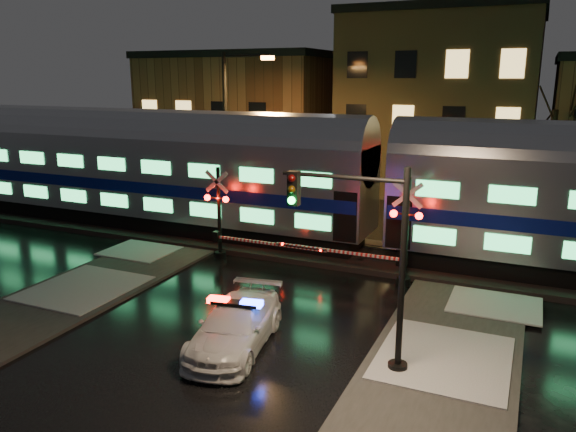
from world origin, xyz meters
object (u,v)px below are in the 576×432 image
object	(u,v)px
crossing_signal_left	(226,223)
streetlight	(230,125)
crossing_signal_right	(396,241)
traffic_light	(369,264)
police_car	(236,326)

from	to	relation	value
crossing_signal_left	streetlight	world-z (taller)	streetlight
crossing_signal_right	crossing_signal_left	bearing A→B (deg)	-179.97
crossing_signal_right	traffic_light	world-z (taller)	traffic_light
crossing_signal_left	traffic_light	xyz separation A→B (m)	(8.08, -6.44, 1.30)
police_car	traffic_light	xyz separation A→B (m)	(3.79, 0.43, 2.28)
crossing_signal_left	streetlight	size ratio (longest dim) A/B	0.63
traffic_light	streetlight	distance (m)	17.63
traffic_light	streetlight	xyz separation A→B (m)	(-11.55, 13.14, 2.21)
crossing_signal_right	traffic_light	xyz separation A→B (m)	(0.77, -6.44, 1.24)
police_car	crossing_signal_right	world-z (taller)	crossing_signal_right
police_car	traffic_light	distance (m)	4.44
police_car	crossing_signal_left	distance (m)	8.16
crossing_signal_right	traffic_light	bearing A→B (deg)	-83.18
police_car	streetlight	distance (m)	16.26
crossing_signal_left	traffic_light	distance (m)	10.42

